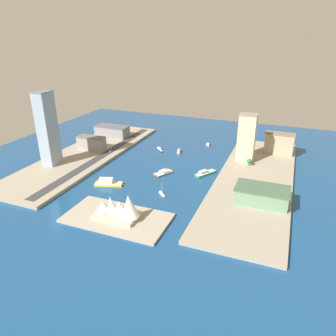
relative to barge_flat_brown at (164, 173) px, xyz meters
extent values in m
plane|color=navy|center=(6.95, -14.53, -1.22)|extent=(440.00, 440.00, 0.00)
cube|color=#9E937F|center=(-89.50, -14.53, 0.33)|extent=(70.00, 240.00, 3.10)
cube|color=#9E937F|center=(103.39, -14.53, 0.33)|extent=(70.00, 240.00, 3.10)
cube|color=#A89E89|center=(1.19, 92.61, -0.22)|extent=(81.43, 42.26, 2.00)
cube|color=#38383D|center=(82.15, -14.53, 1.95)|extent=(10.41, 228.00, 0.15)
cube|color=brown|center=(0.13, 0.25, -0.47)|extent=(17.37, 22.35, 1.49)
cone|color=brown|center=(5.06, 9.73, -0.47)|extent=(1.81, 1.81, 1.35)
cube|color=white|center=(-0.48, -0.92, 1.19)|extent=(10.18, 10.18, 1.83)
cube|color=beige|center=(0.13, 0.25, 0.33)|extent=(16.67, 21.45, 0.10)
cube|color=red|center=(-19.78, -100.90, -0.56)|extent=(6.48, 11.43, 1.33)
cone|color=red|center=(-18.06, -106.46, -0.56)|extent=(1.49, 1.49, 1.19)
cube|color=white|center=(-19.97, -100.29, 1.19)|extent=(4.13, 5.66, 2.16)
cube|color=beige|center=(-19.78, -100.90, 0.16)|extent=(6.22, 10.97, 0.10)
cube|color=yellow|center=(38.54, 43.62, -0.09)|extent=(27.31, 16.06, 2.26)
cone|color=yellow|center=(25.61, 39.33, -0.09)|extent=(2.57, 2.57, 2.04)
cube|color=white|center=(40.75, 44.35, 3.45)|extent=(14.24, 9.87, 4.81)
cube|color=beige|center=(38.54, 43.62, 1.09)|extent=(26.22, 15.42, 0.10)
cube|color=orange|center=(6.49, -64.31, -0.40)|extent=(6.97, 14.51, 1.63)
cone|color=orange|center=(8.40, -71.54, -0.40)|extent=(1.79, 1.79, 1.47)
cube|color=white|center=(6.27, -63.47, 1.58)|extent=(3.87, 7.06, 2.33)
cube|color=beige|center=(6.49, -64.31, 0.46)|extent=(6.69, 13.92, 0.10)
cube|color=#2D8C4C|center=(-40.67, -14.12, -0.18)|extent=(18.63, 24.86, 2.07)
cone|color=#2D8C4C|center=(-47.39, -25.29, -0.18)|extent=(2.55, 2.55, 1.86)
cube|color=white|center=(-38.89, -11.15, 2.36)|extent=(8.33, 9.94, 3.01)
cube|color=beige|center=(-40.67, -14.12, 0.90)|extent=(17.88, 23.86, 0.10)
cube|color=white|center=(-15.98, 42.73, -0.66)|extent=(8.68, 8.80, 1.12)
cone|color=white|center=(-19.73, 46.56, -0.66)|extent=(1.42, 1.42, 1.01)
cube|color=white|center=(-14.83, 41.55, 0.38)|extent=(4.49, 4.53, 0.96)
cube|color=beige|center=(-15.98, 42.73, -0.05)|extent=(8.33, 8.45, 0.10)
cylinder|color=silver|center=(-16.34, 43.09, 5.44)|extent=(0.24, 0.24, 11.07)
cube|color=#1E284C|center=(30.68, -62.55, -0.58)|extent=(13.34, 13.37, 1.28)
cone|color=#1E284C|center=(24.91, -56.76, -0.58)|extent=(1.63, 1.63, 1.15)
cube|color=white|center=(31.62, -63.49, 1.01)|extent=(6.54, 6.55, 1.91)
cube|color=beige|center=(30.68, -62.55, 0.11)|extent=(12.81, 12.84, 0.10)
cube|color=slate|center=(-100.35, 29.03, 7.99)|extent=(42.20, 25.44, 12.22)
cube|color=#47624A|center=(-100.35, 29.03, 14.50)|extent=(43.89, 26.46, 0.80)
cube|color=#C6B793|center=(-72.40, -60.00, 27.54)|extent=(17.97, 15.20, 51.32)
cube|color=gray|center=(-72.40, -60.00, 53.60)|extent=(18.69, 15.81, 0.80)
cube|color=tan|center=(-105.32, -96.98, 13.64)|extent=(31.82, 14.98, 23.52)
cube|color=#7C6B55|center=(-105.32, -96.98, 25.79)|extent=(33.09, 15.58, 0.80)
cube|color=#8C9EB2|center=(119.03, 25.89, 40.08)|extent=(14.08, 17.75, 76.40)
cube|color=slate|center=(119.03, 25.89, 78.68)|extent=(14.64, 18.46, 0.80)
cube|color=gray|center=(109.92, -83.46, 8.65)|extent=(44.07, 20.16, 13.54)
cube|color=#59595C|center=(109.92, -83.46, 15.82)|extent=(45.83, 20.96, 0.80)
cube|color=gray|center=(105.49, -28.27, 9.46)|extent=(32.71, 14.19, 15.16)
cube|color=slate|center=(105.49, -28.27, 17.43)|extent=(34.02, 14.75, 0.80)
cylinder|color=black|center=(81.15, -98.07, 2.35)|extent=(0.28, 0.65, 0.64)
cylinder|color=black|center=(79.61, -98.00, 2.35)|extent=(0.28, 0.65, 0.64)
cylinder|color=black|center=(81.29, -94.69, 2.35)|extent=(0.28, 0.65, 0.64)
cylinder|color=black|center=(79.76, -94.62, 2.35)|extent=(0.28, 0.65, 0.64)
cube|color=yellow|center=(80.45, -96.34, 2.69)|extent=(1.95, 4.91, 0.89)
cube|color=#262D38|center=(80.46, -96.10, 3.46)|extent=(1.65, 2.77, 0.65)
cylinder|color=black|center=(80.68, -30.50, 2.35)|extent=(0.28, 0.65, 0.64)
cylinder|color=black|center=(79.03, -30.59, 2.35)|extent=(0.28, 0.65, 0.64)
cylinder|color=black|center=(80.52, -27.33, 2.35)|extent=(0.28, 0.65, 0.64)
cylinder|color=black|center=(78.87, -27.41, 2.35)|extent=(0.28, 0.65, 0.64)
cube|color=#B7B7BC|center=(79.78, -28.96, 2.62)|extent=(2.08, 4.63, 0.74)
cube|color=#262D38|center=(79.76, -28.73, 3.30)|extent=(1.76, 2.62, 0.62)
cylinder|color=black|center=(84.45, -35.62, 2.35)|extent=(0.26, 0.64, 0.64)
cylinder|color=black|center=(86.12, -35.59, 2.35)|extent=(0.26, 0.64, 0.64)
cylinder|color=black|center=(84.51, -38.86, 2.35)|extent=(0.26, 0.64, 0.64)
cylinder|color=black|center=(86.18, -38.83, 2.35)|extent=(0.26, 0.64, 0.64)
cube|color=white|center=(85.31, -37.23, 2.67)|extent=(1.96, 4.66, 0.85)
cube|color=#262D38|center=(85.32, -37.46, 3.39)|extent=(1.69, 2.62, 0.59)
cylinder|color=black|center=(75.73, 11.80, 4.63)|extent=(0.18, 0.18, 5.50)
cube|color=black|center=(75.73, 11.80, 7.88)|extent=(0.36, 0.36, 1.00)
sphere|color=red|center=(75.73, 11.80, 8.23)|extent=(0.24, 0.24, 0.24)
sphere|color=yellow|center=(75.73, 11.80, 7.88)|extent=(0.24, 0.24, 0.24)
sphere|color=green|center=(75.73, 11.80, 7.53)|extent=(0.24, 0.24, 0.24)
cube|color=#BCAD93|center=(1.19, 92.61, 2.28)|extent=(34.13, 20.62, 3.00)
cone|color=white|center=(-10.40, 92.61, 12.77)|extent=(15.61, 13.86, 19.29)
cone|color=white|center=(-2.00, 92.61, 9.55)|extent=(12.36, 10.93, 12.89)
cone|color=white|center=(5.31, 92.61, 10.74)|extent=(10.50, 8.49, 15.04)
cone|color=white|center=(13.11, 92.61, 8.03)|extent=(12.44, 11.38, 9.98)
cylinder|color=brown|center=(-76.83, -64.60, 4.01)|extent=(0.50, 0.50, 4.26)
sphere|color=#2D7233|center=(-76.83, -64.60, 7.89)|extent=(4.40, 4.40, 4.40)
cylinder|color=brown|center=(-78.98, -55.61, 3.59)|extent=(0.50, 0.50, 3.42)
sphere|color=#2D7233|center=(-78.98, -55.61, 7.68)|extent=(5.95, 5.95, 5.95)
cylinder|color=brown|center=(-79.32, -45.73, 3.52)|extent=(0.50, 0.50, 3.28)
sphere|color=#2D7233|center=(-79.32, -45.73, 7.33)|extent=(5.44, 5.44, 5.44)
camera|label=1|loc=(-112.75, 272.59, 132.53)|focal=33.66mm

